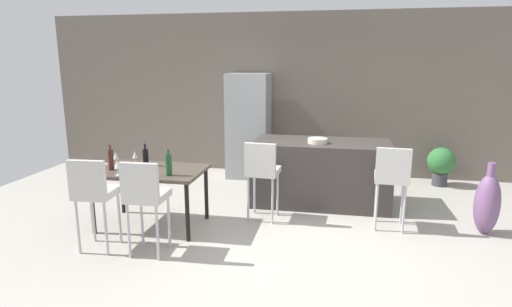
{
  "coord_description": "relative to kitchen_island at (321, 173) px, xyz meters",
  "views": [
    {
      "loc": [
        0.44,
        -4.97,
        2.05
      ],
      "look_at": [
        -0.57,
        0.31,
        0.85
      ],
      "focal_mm": 29.15,
      "sensor_mm": 36.0,
      "label": 1
    }
  ],
  "objects": [
    {
      "name": "dining_chair_far",
      "position": [
        -1.75,
        -2.07,
        0.24
      ],
      "size": [
        0.41,
        0.41,
        1.05
      ],
      "color": "beige",
      "rests_on": "ground_plane"
    },
    {
      "name": "fruit_bowl",
      "position": [
        -0.06,
        -0.13,
        0.5
      ],
      "size": [
        0.27,
        0.27,
        0.07
      ],
      "primitive_type": "cylinder",
      "color": "beige",
      "rests_on": "kitchen_island"
    },
    {
      "name": "kitchen_island",
      "position": [
        0.0,
        0.0,
        0.0
      ],
      "size": [
        1.94,
        0.92,
        0.92
      ],
      "primitive_type": "cube",
      "color": "#383330",
      "rests_on": "ground_plane"
    },
    {
      "name": "refrigerator",
      "position": [
        -1.34,
        1.27,
        0.46
      ],
      "size": [
        0.72,
        0.68,
        1.84
      ],
      "primitive_type": "cube",
      "color": "#939699",
      "rests_on": "ground_plane"
    },
    {
      "name": "floor_vase",
      "position": [
        2.0,
        -0.77,
        -0.08
      ],
      "size": [
        0.29,
        0.29,
        0.89
      ],
      "color": "#704C75",
      "rests_on": "ground_plane"
    },
    {
      "name": "potted_plant",
      "position": [
        1.94,
        1.26,
        -0.08
      ],
      "size": [
        0.45,
        0.45,
        0.65
      ],
      "color": "#38383D",
      "rests_on": "ground_plane"
    },
    {
      "name": "bar_chair_middle",
      "position": [
        0.88,
        -0.84,
        0.24
      ],
      "size": [
        0.43,
        0.43,
        1.05
      ],
      "color": "beige",
      "rests_on": "ground_plane"
    },
    {
      "name": "dining_chair_near",
      "position": [
        -2.34,
        -2.07,
        0.24
      ],
      "size": [
        0.42,
        0.42,
        1.05
      ],
      "color": "beige",
      "rests_on": "ground_plane"
    },
    {
      "name": "wine_bottle_left",
      "position": [
        -1.71,
        -1.51,
        0.41
      ],
      "size": [
        0.07,
        0.07,
        0.32
      ],
      "color": "#194723",
      "rests_on": "dining_table"
    },
    {
      "name": "ground_plane",
      "position": [
        -0.27,
        -0.95,
        -0.46
      ],
      "size": [
        10.0,
        10.0,
        0.0
      ],
      "primitive_type": "plane",
      "color": "#ADA89E"
    },
    {
      "name": "back_wall",
      "position": [
        -0.27,
        1.71,
        0.99
      ],
      "size": [
        10.0,
        0.12,
        2.9
      ],
      "primitive_type": "cube",
      "color": "#665B51",
      "rests_on": "ground_plane"
    },
    {
      "name": "wine_bottle_near",
      "position": [
        -2.5,
        -1.4,
        0.41
      ],
      "size": [
        0.07,
        0.07,
        0.32
      ],
      "color": "#471E19",
      "rests_on": "dining_table"
    },
    {
      "name": "wine_bottle_corner",
      "position": [
        -2.18,
        -1.13,
        0.39
      ],
      "size": [
        0.07,
        0.07,
        0.29
      ],
      "color": "black",
      "rests_on": "dining_table"
    },
    {
      "name": "wine_glass_right",
      "position": [
        -2.3,
        -1.61,
        0.4
      ],
      "size": [
        0.07,
        0.07,
        0.17
      ],
      "color": "silver",
      "rests_on": "dining_table"
    },
    {
      "name": "bar_chair_left",
      "position": [
        -0.72,
        -0.84,
        0.24
      ],
      "size": [
        0.43,
        0.43,
        1.05
      ],
      "color": "beige",
      "rests_on": "ground_plane"
    },
    {
      "name": "wine_glass_middle",
      "position": [
        -2.56,
        -1.18,
        0.4
      ],
      "size": [
        0.07,
        0.07,
        0.17
      ],
      "color": "silver",
      "rests_on": "dining_table"
    },
    {
      "name": "dining_table",
      "position": [
        -2.05,
        -1.29,
        0.21
      ],
      "size": [
        1.32,
        0.84,
        0.74
      ],
      "color": "#4C4238",
      "rests_on": "ground_plane"
    },
    {
      "name": "wine_glass_far",
      "position": [
        -2.34,
        -1.09,
        0.4
      ],
      "size": [
        0.07,
        0.07,
        0.17
      ],
      "color": "silver",
      "rests_on": "dining_table"
    }
  ]
}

